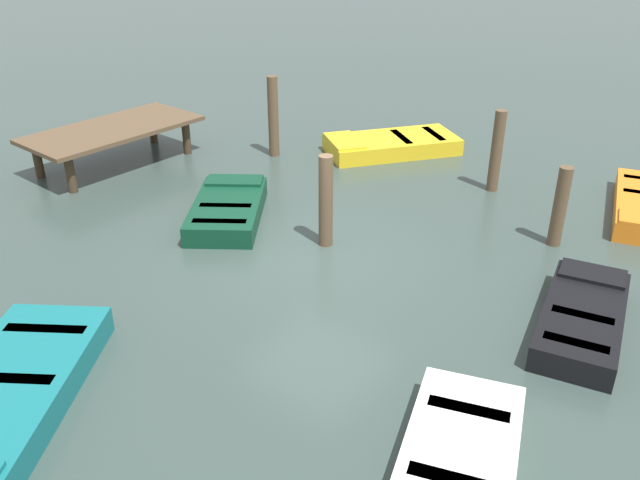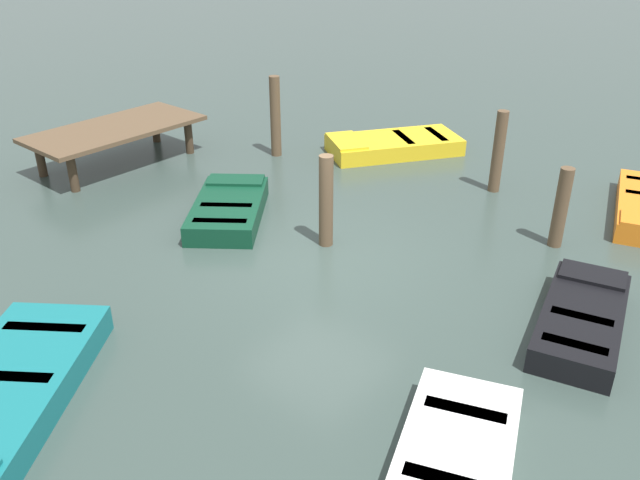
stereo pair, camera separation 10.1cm
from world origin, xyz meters
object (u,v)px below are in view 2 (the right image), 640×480
rowboat_black (582,319)px  mooring_piling_near_left (326,201)px  mooring_piling_mid_left (498,152)px  mooring_piling_mid_right (275,117)px  mooring_piling_far_right (561,208)px  rowboat_yellow (393,145)px  rowboat_dark_green (229,209)px  dock_segment (115,131)px

rowboat_black → mooring_piling_near_left: size_ratio=1.65×
mooring_piling_mid_left → mooring_piling_mid_right: mooring_piling_mid_right is taller
rowboat_black → mooring_piling_far_right: (2.44, 1.39, 0.56)m
mooring_piling_mid_right → mooring_piling_far_right: bearing=-92.0°
rowboat_black → mooring_piling_far_right: mooring_piling_far_right is taller
mooring_piling_far_right → mooring_piling_near_left: (-2.72, 3.35, 0.11)m
mooring_piling_mid_right → rowboat_yellow: bearing=-46.9°
rowboat_yellow → mooring_piling_mid_left: 3.27m
rowboat_black → rowboat_yellow: 8.13m
rowboat_dark_green → mooring_piling_mid_right: 3.89m
mooring_piling_mid_left → mooring_piling_near_left: mooring_piling_mid_left is taller
rowboat_black → rowboat_dark_green: same height
dock_segment → rowboat_dark_green: 4.40m
mooring_piling_mid_left → mooring_piling_mid_right: size_ratio=0.91×
mooring_piling_mid_right → rowboat_black: bearing=-107.1°
mooring_piling_mid_left → mooring_piling_near_left: (-4.39, 1.26, -0.03)m
mooring_piling_mid_left → mooring_piling_mid_right: (-1.42, 5.31, 0.09)m
dock_segment → rowboat_yellow: bearing=-42.6°
mooring_piling_mid_left → mooring_piling_far_right: 2.68m
rowboat_yellow → rowboat_dark_green: size_ratio=1.23×
rowboat_dark_green → mooring_piling_near_left: (0.38, -2.24, 0.67)m
rowboat_yellow → mooring_piling_near_left: bearing=55.3°
mooring_piling_near_left → dock_segment: bearing=89.6°
mooring_piling_near_left → rowboat_yellow: bearing=20.5°
rowboat_dark_green → rowboat_yellow: bearing=-41.1°
rowboat_yellow → rowboat_dark_green: (-5.39, 0.37, 0.00)m
rowboat_black → dock_segment: bearing=78.2°
rowboat_black → mooring_piling_far_right: 2.87m
mooring_piling_near_left → rowboat_dark_green: bearing=99.7°
rowboat_dark_green → mooring_piling_far_right: size_ratio=1.86×
dock_segment → mooring_piling_far_right: size_ratio=2.65×
rowboat_yellow → mooring_piling_mid_right: bearing=-12.1°
dock_segment → rowboat_black: 11.34m
rowboat_dark_green → dock_segment: bearing=47.3°
mooring_piling_mid_left → dock_segment: bearing=119.0°
rowboat_black → mooring_piling_mid_left: (4.11, 3.48, 0.70)m
rowboat_black → rowboat_yellow: size_ratio=0.82×
rowboat_black → mooring_piling_far_right: size_ratio=1.88×
dock_segment → rowboat_yellow: (4.96, -4.71, -0.62)m
dock_segment → mooring_piling_near_left: 6.58m
rowboat_yellow → rowboat_dark_green: 5.40m
rowboat_black → mooring_piling_mid_right: mooring_piling_mid_right is taller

